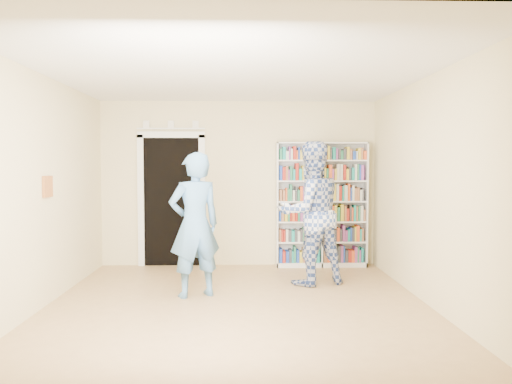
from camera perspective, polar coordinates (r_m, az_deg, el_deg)
The scene contains 11 objects.
floor at distance 5.95m, azimuth -2.14°, elevation -13.02°, with size 5.00×5.00×0.00m, color #A17A4D.
ceiling at distance 5.82m, azimuth -2.20°, elevation 13.47°, with size 5.00×5.00×0.00m, color white.
wall_back at distance 8.23m, azimuth -2.00°, elevation 0.96°, with size 4.50×4.50×0.00m, color beige.
wall_left at distance 6.17m, azimuth -23.54°, elevation 0.04°, with size 5.00×5.00×0.00m, color beige.
wall_right at distance 6.13m, azimuth 19.35°, elevation 0.10°, with size 5.00×5.00×0.00m, color beige.
bookshelf at distance 8.19m, azimuth 7.49°, elevation -1.37°, with size 1.47×0.28×2.02m.
doorway at distance 8.29m, azimuth -9.62°, elevation -0.24°, with size 1.10×0.08×2.43m.
wall_art at distance 6.35m, azimuth -22.71°, elevation 0.58°, with size 0.03×0.25×0.25m, color brown.
man_blue at distance 6.30m, azimuth -7.02°, elevation -3.74°, with size 0.66×0.43×1.81m, color #5386B8.
man_plaid at distance 6.95m, azimuth 6.27°, elevation -2.41°, with size 0.96×0.75×1.98m, color #2D4589.
paper_sheet at distance 6.80m, azimuth 7.92°, elevation -3.23°, with size 0.19×0.01×0.27m, color white.
Camera 1 is at (0.06, -5.72, 1.64)m, focal length 35.00 mm.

